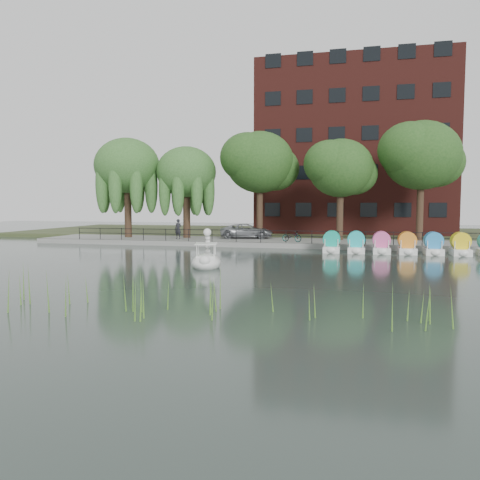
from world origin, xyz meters
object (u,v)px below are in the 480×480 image
(minivan, at_px, (247,230))
(bicycle, at_px, (292,236))
(pedestrian, at_px, (178,228))
(swan_boat, at_px, (206,259))

(minivan, relative_size, bicycle, 3.11)
(minivan, distance_m, pedestrian, 6.03)
(pedestrian, relative_size, swan_boat, 0.72)
(bicycle, bearing_deg, minivan, 77.28)
(minivan, distance_m, swan_boat, 16.44)
(pedestrian, bearing_deg, bicycle, 7.57)
(bicycle, distance_m, swan_boat, 13.78)
(minivan, height_order, swan_boat, swan_boat)
(minivan, height_order, bicycle, minivan)
(minivan, xyz_separation_m, swan_boat, (1.38, -16.37, -0.69))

